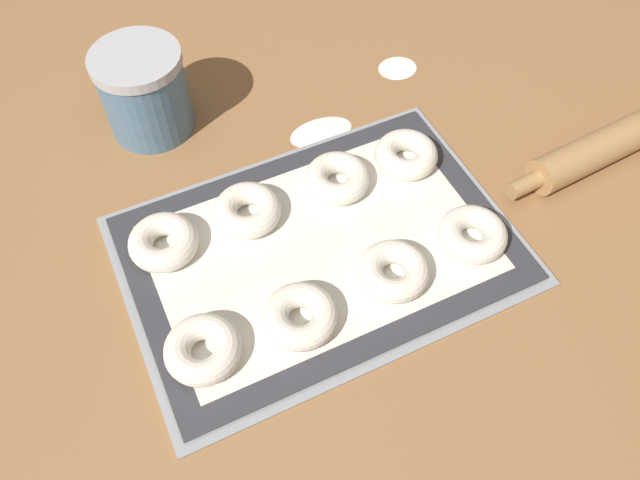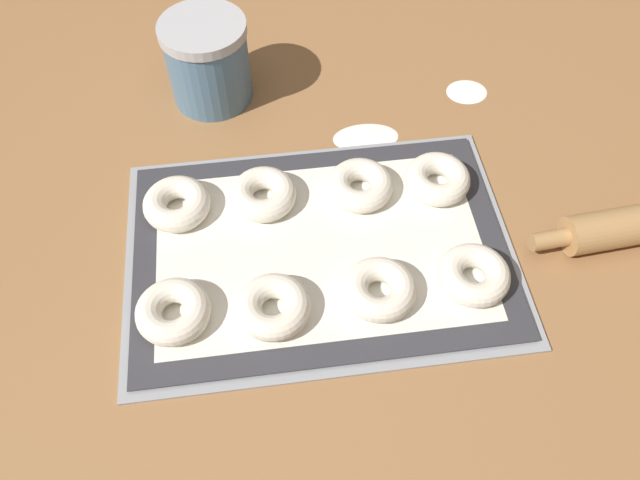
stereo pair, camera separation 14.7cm
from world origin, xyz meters
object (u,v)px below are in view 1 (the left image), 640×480
object	(u,v)px
baking_tray	(320,250)
bagel_front_far_right	(472,235)
bagel_front_far_left	(203,349)
flour_canister	(144,92)
bagel_front_mid_right	(394,271)
rolling_pin	(619,139)
bagel_back_mid_right	(337,178)
bagel_back_far_left	(163,242)
bagel_back_far_right	(406,155)
bagel_front_mid_left	(301,316)
bagel_back_mid_left	(248,210)

from	to	relation	value
baking_tray	bagel_front_far_right	size ratio (longest dim) A/B	5.62
bagel_front_far_left	flour_canister	world-z (taller)	flour_canister
bagel_front_mid_right	rolling_pin	bearing A→B (deg)	7.92
bagel_back_mid_right	baking_tray	bearing A→B (deg)	-128.57
baking_tray	rolling_pin	xyz separation A→B (m)	(0.48, -0.03, 0.02)
bagel_front_mid_right	bagel_back_far_left	xyz separation A→B (m)	(-0.25, 0.17, 0.00)
bagel_back_mid_right	bagel_back_far_right	xyz separation A→B (m)	(0.11, -0.00, 0.00)
bagel_back_far_right	baking_tray	bearing A→B (deg)	-155.19
bagel_front_mid_left	flour_canister	distance (m)	0.43
bagel_front_mid_right	bagel_front_far_right	distance (m)	0.12
flour_canister	bagel_front_mid_left	bearing A→B (deg)	-81.59
bagel_front_far_left	bagel_back_mid_right	distance (m)	0.31
bagel_back_mid_left	bagel_back_far_right	xyz separation A→B (m)	(0.25, -0.00, 0.00)
bagel_front_far_left	flour_canister	bearing A→B (deg)	81.75
bagel_front_mid_right	bagel_back_mid_right	world-z (taller)	same
bagel_front_far_left	bagel_back_far_left	distance (m)	0.17
baking_tray	bagel_front_far_left	size ratio (longest dim) A/B	5.62
bagel_back_mid_right	flour_canister	size ratio (longest dim) A/B	0.68
bagel_back_mid_right	bagel_back_far_right	size ratio (longest dim) A/B	1.00
flour_canister	bagel_front_far_left	bearing A→B (deg)	-98.25
bagel_back_mid_right	bagel_front_far_right	bearing A→B (deg)	-54.31
bagel_back_far_right	flour_canister	world-z (taller)	flour_canister
bagel_front_far_left	bagel_back_mid_left	size ratio (longest dim) A/B	1.00
bagel_front_far_left	bagel_front_far_right	bearing A→B (deg)	0.46
bagel_front_far_right	bagel_back_mid_left	distance (m)	0.30
bagel_front_mid_left	bagel_back_far_left	xyz separation A→B (m)	(-0.12, 0.18, 0.00)
bagel_front_mid_left	bagel_back_far_right	bearing A→B (deg)	35.03
rolling_pin	bagel_back_far_left	bearing A→B (deg)	170.46
bagel_back_far_left	bagel_back_mid_right	world-z (taller)	same
bagel_front_mid_right	flour_canister	world-z (taller)	flour_canister
bagel_front_mid_left	bagel_back_far_right	size ratio (longest dim) A/B	1.00
bagel_front_far_left	bagel_front_far_right	world-z (taller)	same
bagel_front_mid_left	bagel_back_mid_left	size ratio (longest dim) A/B	1.00
bagel_front_far_right	bagel_back_mid_left	world-z (taller)	same
bagel_front_far_left	bagel_front_mid_right	distance (m)	0.26
bagel_front_far_left	bagel_back_mid_left	xyz separation A→B (m)	(0.12, 0.17, 0.00)
bagel_front_mid_left	flour_canister	bearing A→B (deg)	98.41
bagel_front_far_right	bagel_front_far_left	bearing A→B (deg)	-179.54
bagel_back_far_right	rolling_pin	xyz separation A→B (m)	(0.30, -0.11, -0.00)
bagel_back_mid_left	bagel_back_mid_right	distance (m)	0.14
bagel_back_far_left	bagel_front_far_right	bearing A→B (deg)	-23.79
baking_tray	rolling_pin	size ratio (longest dim) A/B	1.27
bagel_front_far_right	rolling_pin	distance (m)	0.30
flour_canister	bagel_back_far_left	bearing A→B (deg)	-102.82
bagel_front_far_right	rolling_pin	xyz separation A→B (m)	(0.29, 0.05, -0.00)
baking_tray	bagel_front_far_right	distance (m)	0.20
bagel_back_mid_left	bagel_front_far_left	bearing A→B (deg)	-126.13
baking_tray	bagel_back_far_right	xyz separation A→B (m)	(0.18, 0.08, 0.02)
baking_tray	bagel_back_far_left	bearing A→B (deg)	155.44
baking_tray	bagel_front_mid_right	xyz separation A→B (m)	(0.06, -0.08, 0.02)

